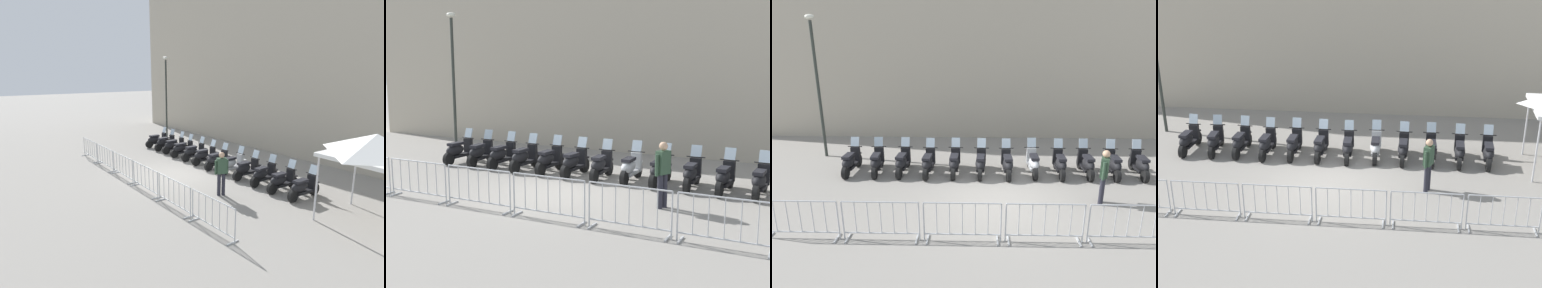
% 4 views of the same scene
% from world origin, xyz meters
% --- Properties ---
extents(ground_plane, '(120.00, 120.00, 0.00)m').
position_xyz_m(ground_plane, '(0.00, 0.00, 0.00)').
color(ground_plane, gray).
extents(motorcycle_0, '(0.56, 1.72, 1.24)m').
position_xyz_m(motorcycle_0, '(-5.41, 1.87, 0.45)').
color(motorcycle_0, black).
rests_on(motorcycle_0, ground).
extents(motorcycle_1, '(0.60, 1.72, 1.24)m').
position_xyz_m(motorcycle_1, '(-4.44, 1.94, 0.45)').
color(motorcycle_1, black).
rests_on(motorcycle_1, ground).
extents(motorcycle_2, '(0.56, 1.72, 1.24)m').
position_xyz_m(motorcycle_2, '(-3.49, 1.99, 0.45)').
color(motorcycle_2, black).
rests_on(motorcycle_2, ground).
extents(motorcycle_3, '(0.56, 1.72, 1.24)m').
position_xyz_m(motorcycle_3, '(-2.52, 1.97, 0.45)').
color(motorcycle_3, black).
rests_on(motorcycle_3, ground).
extents(motorcycle_4, '(0.56, 1.72, 1.24)m').
position_xyz_m(motorcycle_4, '(-1.56, 2.08, 0.45)').
color(motorcycle_4, black).
rests_on(motorcycle_4, ground).
extents(motorcycle_5, '(0.56, 1.72, 1.24)m').
position_xyz_m(motorcycle_5, '(-0.60, 2.09, 0.45)').
color(motorcycle_5, black).
rests_on(motorcycle_5, ground).
extents(motorcycle_6, '(0.56, 1.73, 1.24)m').
position_xyz_m(motorcycle_6, '(0.37, 2.12, 0.45)').
color(motorcycle_6, black).
rests_on(motorcycle_6, ground).
extents(motorcycle_7, '(0.56, 1.73, 1.24)m').
position_xyz_m(motorcycle_7, '(1.33, 2.30, 0.45)').
color(motorcycle_7, black).
rests_on(motorcycle_7, ground).
extents(motorcycle_8, '(0.56, 1.72, 1.24)m').
position_xyz_m(motorcycle_8, '(2.29, 2.28, 0.45)').
color(motorcycle_8, black).
rests_on(motorcycle_8, ground).
extents(motorcycle_9, '(0.56, 1.73, 1.24)m').
position_xyz_m(motorcycle_9, '(3.26, 2.34, 0.45)').
color(motorcycle_9, black).
rests_on(motorcycle_9, ground).
extents(motorcycle_10, '(0.56, 1.72, 1.24)m').
position_xyz_m(motorcycle_10, '(4.21, 2.36, 0.45)').
color(motorcycle_10, black).
rests_on(motorcycle_10, ground).
extents(motorcycle_11, '(0.56, 1.72, 1.24)m').
position_xyz_m(motorcycle_11, '(5.18, 2.41, 0.45)').
color(motorcycle_11, black).
rests_on(motorcycle_11, ground).
extents(barrier_segment_1, '(1.96, 0.54, 1.07)m').
position_xyz_m(barrier_segment_1, '(-2.95, -2.37, 0.52)').
color(barrier_segment_1, '#B2B5B7').
rests_on(barrier_segment_1, ground).
extents(barrier_segment_2, '(1.96, 0.54, 1.07)m').
position_xyz_m(barrier_segment_2, '(-0.90, -2.26, 0.52)').
color(barrier_segment_2, '#B2B5B7').
rests_on(barrier_segment_2, ground).
extents(barrier_segment_3, '(1.96, 0.54, 1.07)m').
position_xyz_m(barrier_segment_3, '(1.14, -2.15, 0.52)').
color(barrier_segment_3, '#B2B5B7').
rests_on(barrier_segment_3, ground).
extents(barrier_segment_4, '(1.96, 0.54, 1.07)m').
position_xyz_m(barrier_segment_4, '(3.18, -2.04, 0.52)').
color(barrier_segment_4, '#B2B5B7').
rests_on(barrier_segment_4, ground).
extents(barrier_segment_5, '(1.96, 0.54, 1.07)m').
position_xyz_m(barrier_segment_5, '(5.22, -1.93, 0.52)').
color(barrier_segment_5, '#B2B5B7').
rests_on(barrier_segment_5, ground).
extents(officer_near_row_end, '(0.34, 0.52, 1.73)m').
position_xyz_m(officer_near_row_end, '(3.17, 0.10, 0.98)').
color(officer_near_row_end, '#23232D').
rests_on(officer_near_row_end, ground).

